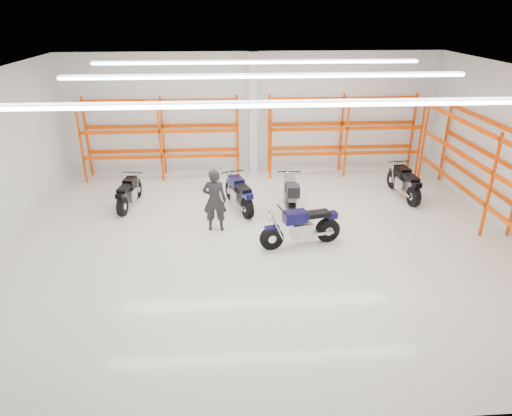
{
  "coord_description": "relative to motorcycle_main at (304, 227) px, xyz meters",
  "views": [
    {
      "loc": [
        -1.01,
        -11.05,
        5.99
      ],
      "look_at": [
        -0.25,
        0.5,
        0.83
      ],
      "focal_mm": 32.0,
      "sensor_mm": 36.0,
      "label": 1
    }
  ],
  "objects": [
    {
      "name": "room_shell",
      "position": [
        -1.01,
        0.19,
        2.76
      ],
      "size": [
        14.02,
        12.02,
        4.51
      ],
      "color": "silver",
      "rests_on": "ground"
    },
    {
      "name": "motorcycle_main",
      "position": [
        0.0,
        0.0,
        0.0
      ],
      "size": [
        2.27,
        0.85,
        1.13
      ],
      "color": "black",
      "rests_on": "ground"
    },
    {
      "name": "standing_man",
      "position": [
        -2.41,
        1.07,
        0.4
      ],
      "size": [
        0.71,
        0.5,
        1.86
      ],
      "primitive_type": "imported",
      "rotation": [
        0.0,
        0.0,
        3.06
      ],
      "color": "black",
      "rests_on": "ground"
    },
    {
      "name": "motorcycle_back_a",
      "position": [
        -5.21,
        2.87,
        -0.06
      ],
      "size": [
        0.73,
        2.03,
        1.0
      ],
      "color": "black",
      "rests_on": "ground"
    },
    {
      "name": "structural_column",
      "position": [
        -1.01,
        5.98,
        1.72
      ],
      "size": [
        0.32,
        0.32,
        4.5
      ],
      "primitive_type": "cube",
      "color": "white",
      "rests_on": "ground"
    },
    {
      "name": "pallet_racking_side",
      "position": [
        5.47,
        0.16,
        1.29
      ],
      "size": [
        0.87,
        9.07,
        3.0
      ],
      "color": "#E13702",
      "rests_on": "ground"
    },
    {
      "name": "ground",
      "position": [
        -1.01,
        0.16,
        -0.53
      ],
      "size": [
        14.0,
        14.0,
        0.0
      ],
      "primitive_type": "plane",
      "color": "silver",
      "rests_on": "ground"
    },
    {
      "name": "pallet_racking_back_left",
      "position": [
        -4.41,
        5.64,
        1.26
      ],
      "size": [
        5.67,
        0.87,
        3.0
      ],
      "color": "#E13702",
      "rests_on": "ground"
    },
    {
      "name": "motorcycle_back_d",
      "position": [
        3.91,
        3.06,
        -0.01
      ],
      "size": [
        0.75,
        2.25,
        1.11
      ],
      "color": "black",
      "rests_on": "ground"
    },
    {
      "name": "motorcycle_back_b",
      "position": [
        -1.67,
        2.47,
        -0.01
      ],
      "size": [
        0.97,
        2.16,
        1.09
      ],
      "color": "black",
      "rests_on": "ground"
    },
    {
      "name": "pallet_racking_back_right",
      "position": [
        2.39,
        5.64,
        1.26
      ],
      "size": [
        5.67,
        0.87,
        3.0
      ],
      "color": "#E13702",
      "rests_on": "ground"
    },
    {
      "name": "motorcycle_back_c",
      "position": [
        -0.09,
        2.12,
        0.06
      ],
      "size": [
        0.76,
        2.38,
        1.22
      ],
      "color": "black",
      "rests_on": "ground"
    }
  ]
}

